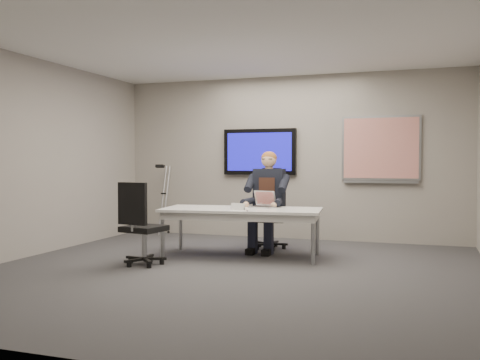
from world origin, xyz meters
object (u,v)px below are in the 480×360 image
(seated_person, at_px, (266,211))
(office_chair_far, at_px, (270,227))
(office_chair_near, at_px, (142,239))
(laptop, at_px, (263,203))
(conference_table, at_px, (242,214))

(seated_person, bearing_deg, office_chair_far, 88.88)
(seated_person, bearing_deg, office_chair_near, -129.58)
(office_chair_far, relative_size, laptop, 2.77)
(office_chair_far, distance_m, laptop, 0.72)
(office_chair_far, height_order, seated_person, seated_person)
(office_chair_far, relative_size, office_chair_near, 0.97)
(office_chair_near, distance_m, laptop, 1.82)
(office_chair_near, relative_size, laptop, 2.86)
(office_chair_near, height_order, seated_person, seated_person)
(conference_table, bearing_deg, laptop, 40.06)
(office_chair_near, bearing_deg, conference_table, -125.07)
(seated_person, distance_m, laptop, 0.35)
(office_chair_near, distance_m, seated_person, 2.00)
(office_chair_far, bearing_deg, laptop, -92.37)
(conference_table, relative_size, seated_person, 1.54)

